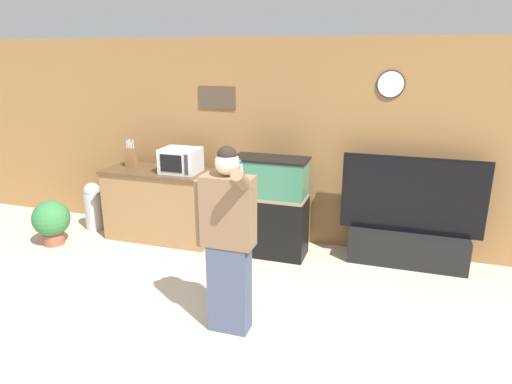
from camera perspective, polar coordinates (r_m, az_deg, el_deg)
wall_back_paneled at (r=5.88m, az=3.00°, el=6.12°), size 10.00×0.08×2.60m
counter_island at (r=6.22m, az=-11.76°, el=-1.50°), size 1.47×0.65×0.94m
microwave at (r=5.90m, az=-9.39°, el=3.93°), size 0.47×0.39×0.31m
knife_block at (r=6.32m, az=-15.38°, el=4.31°), size 0.14×0.08×0.37m
aquarium_on_stand at (r=5.55m, az=1.77°, el=-1.87°), size 0.90×0.43×1.23m
tv_on_stand at (r=5.67m, az=18.51°, el=-4.99°), size 1.61×0.40×1.30m
person_standing at (r=3.95m, az=-3.58°, el=-5.85°), size 0.53×0.40×1.70m
potted_plant at (r=6.50m, az=-24.21°, el=-3.26°), size 0.47×0.47×0.59m
trash_bin at (r=6.84m, az=-19.66°, el=-1.57°), size 0.25×0.25×0.68m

